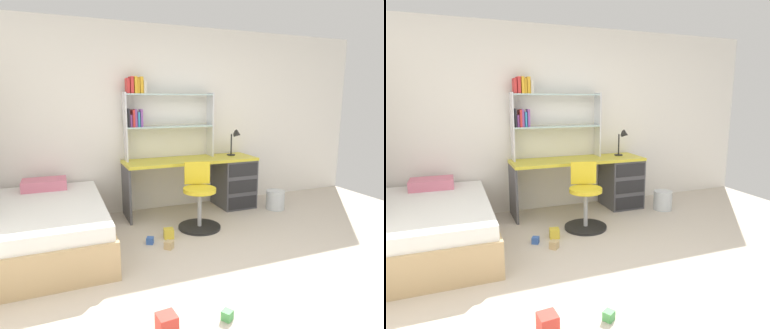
# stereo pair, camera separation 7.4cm
# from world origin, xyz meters

# --- Properties ---
(ground_plane) EXTENTS (6.01, 6.10, 0.02)m
(ground_plane) POSITION_xyz_m (0.00, 0.00, -0.01)
(ground_plane) COLOR beige
(room_shell) EXTENTS (6.01, 6.10, 2.56)m
(room_shell) POSITION_xyz_m (-1.28, 1.28, 1.28)
(room_shell) COLOR white
(room_shell) RESTS_ON ground_plane
(desk) EXTENTS (1.86, 0.57, 0.75)m
(desk) POSITION_xyz_m (0.52, 2.24, 0.42)
(desk) COLOR gold
(desk) RESTS_ON ground_plane
(bookshelf_hutch) EXTENTS (1.25, 0.22, 1.10)m
(bookshelf_hutch) POSITION_xyz_m (-0.42, 2.41, 1.42)
(bookshelf_hutch) COLOR silver
(bookshelf_hutch) RESTS_ON desk
(desk_lamp) EXTENTS (0.20, 0.17, 0.38)m
(desk_lamp) POSITION_xyz_m (0.74, 2.27, 1.00)
(desk_lamp) COLOR black
(desk_lamp) RESTS_ON desk
(swivel_chair) EXTENTS (0.52, 0.52, 0.80)m
(swivel_chair) POSITION_xyz_m (-0.12, 1.61, 0.32)
(swivel_chair) COLOR black
(swivel_chair) RESTS_ON ground_plane
(bed_platform) EXTENTS (1.24, 1.83, 0.62)m
(bed_platform) POSITION_xyz_m (-1.87, 1.63, 0.25)
(bed_platform) COLOR tan
(bed_platform) RESTS_ON ground_plane
(waste_bin) EXTENTS (0.26, 0.26, 0.27)m
(waste_bin) POSITION_xyz_m (1.18, 1.86, 0.14)
(waste_bin) COLOR silver
(waste_bin) RESTS_ON ground_plane
(toy_block_green_0) EXTENTS (0.10, 0.10, 0.07)m
(toy_block_green_0) POSITION_xyz_m (-0.64, -0.11, 0.04)
(toy_block_green_0) COLOR #479E51
(toy_block_green_0) RESTS_ON ground_plane
(toy_block_yellow_1) EXTENTS (0.13, 0.13, 0.11)m
(toy_block_yellow_1) POSITION_xyz_m (-0.58, 1.43, 0.05)
(toy_block_yellow_1) COLOR gold
(toy_block_yellow_1) RESTS_ON ground_plane
(toy_block_red_2) EXTENTS (0.14, 0.14, 0.13)m
(toy_block_red_2) POSITION_xyz_m (-1.08, -0.07, 0.06)
(toy_block_red_2) COLOR red
(toy_block_red_2) RESTS_ON ground_plane
(toy_block_blue_3) EXTENTS (0.10, 0.10, 0.07)m
(toy_block_blue_3) POSITION_xyz_m (-0.82, 1.36, 0.04)
(toy_block_blue_3) COLOR #3860B7
(toy_block_blue_3) RESTS_ON ground_plane
(toy_block_natural_4) EXTENTS (0.12, 0.12, 0.08)m
(toy_block_natural_4) POSITION_xyz_m (-0.66, 1.16, 0.04)
(toy_block_natural_4) COLOR tan
(toy_block_natural_4) RESTS_ON ground_plane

